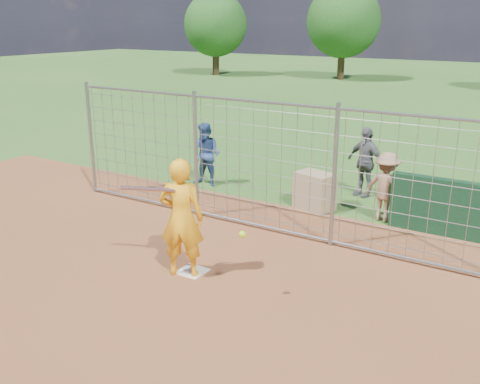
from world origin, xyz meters
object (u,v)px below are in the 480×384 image
Objects in this scene: batter at (182,218)px; equipment_bin at (315,191)px; bystander_c at (386,187)px; bystander_a at (206,155)px; bystander_b at (365,162)px.

equipment_bin is at bearing -119.11° from batter.
bystander_c is 1.79× the size of equipment_bin.
bystander_a is 3.79m from bystander_b.
bystander_c is at bearing -36.10° from bystander_b.
bystander_c is (2.00, 4.10, -0.25)m from batter.
batter is 5.57m from bystander_b.
bystander_b is (3.57, 1.26, 0.03)m from bystander_a.
batter is 4.90m from bystander_a.
bystander_a is at bearing 13.31° from bystander_c.
bystander_a is 0.96× the size of bystander_b.
batter reaches higher than bystander_b.
batter is 2.43× the size of equipment_bin.
equipment_bin is at bearing -92.45° from bystander_b.
batter is 1.35× the size of bystander_c.
batter reaches higher than bystander_a.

